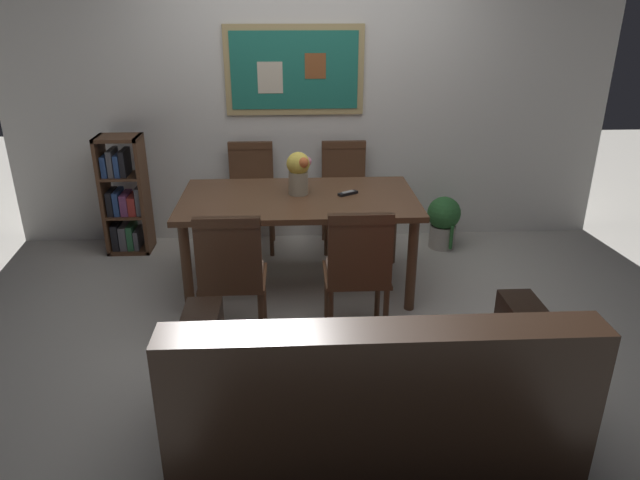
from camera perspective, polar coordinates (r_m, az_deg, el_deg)
The scene contains 12 objects.
ground_plane at distance 3.97m, azimuth -0.10°, elevation -8.09°, with size 12.00×12.00×0.00m, color #B7B2A8.
wall_back_with_painting at distance 5.07m, azimuth -1.07°, elevation 14.46°, with size 5.20×0.14×2.60m.
dining_table at distance 4.18m, azimuth -2.12°, elevation 3.25°, with size 1.70×0.94×0.72m.
dining_chair_near_left at distance 3.49m, azimuth -8.76°, elevation -2.93°, with size 0.40×0.41×0.91m.
dining_chair_far_right at distance 5.01m, azimuth 2.41°, elevation 5.35°, with size 0.40×0.41×0.91m.
dining_chair_far_left at distance 5.01m, azimuth -6.83°, elevation 5.21°, with size 0.40×0.41×0.91m.
dining_chair_near_right at distance 3.50m, azimuth 3.76°, elevation -2.58°, with size 0.40×0.41×0.91m.
leather_couch at distance 2.80m, azimuth 5.09°, elevation -15.27°, with size 1.80×0.84×0.84m.
bookshelf at distance 5.16m, azimuth -18.76°, elevation 3.84°, with size 0.36×0.28×1.01m.
potted_ivy at distance 5.14m, azimuth 12.14°, elevation 1.92°, with size 0.29×0.29×0.46m.
flower_vase at distance 4.16m, azimuth -2.13°, elevation 6.89°, with size 0.18×0.18×0.31m.
tv_remote at distance 4.20m, azimuth 2.78°, elevation 4.65°, with size 0.16×0.12×0.02m.
Camera 1 is at (-0.17, -3.40, 2.03)m, focal length 32.30 mm.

